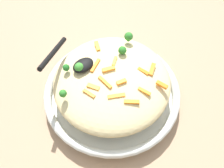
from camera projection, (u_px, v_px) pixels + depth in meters
ground_plane at (112, 98)px, 0.74m from camera, size 2.40×2.40×0.00m
serving_bowl at (112, 93)px, 0.72m from camera, size 0.37×0.37×0.05m
pasta_mound at (112, 82)px, 0.67m from camera, size 0.30×0.30×0.08m
carrot_piece_0 at (132, 102)px, 0.60m from camera, size 0.03×0.03×0.01m
carrot_piece_1 at (108, 70)px, 0.64m from camera, size 0.03×0.02×0.01m
carrot_piece_2 at (116, 96)px, 0.61m from camera, size 0.04×0.03×0.01m
carrot_piece_3 at (115, 61)px, 0.66m from camera, size 0.03×0.02×0.01m
carrot_piece_4 at (152, 69)px, 0.65m from camera, size 0.04×0.03×0.01m
carrot_piece_5 at (144, 91)px, 0.62m from camera, size 0.02×0.03×0.01m
carrot_piece_6 at (143, 71)px, 0.65m from camera, size 0.02×0.03×0.01m
carrot_piece_7 at (122, 82)px, 0.63m from camera, size 0.03×0.02×0.01m
carrot_piece_8 at (97, 46)px, 0.69m from camera, size 0.02×0.03×0.01m
carrot_piece_9 at (105, 82)px, 0.63m from camera, size 0.01×0.04×0.01m
carrot_piece_10 at (162, 85)px, 0.63m from camera, size 0.02×0.03×0.01m
carrot_piece_11 at (93, 86)px, 0.62m from camera, size 0.02×0.03×0.01m
carrot_piece_12 at (95, 65)px, 0.65m from camera, size 0.04×0.02×0.01m
carrot_piece_13 at (89, 94)px, 0.62m from camera, size 0.02×0.03×0.01m
broccoli_floret_0 at (63, 93)px, 0.60m from camera, size 0.02×0.02×0.02m
broccoli_floret_1 at (66, 68)px, 0.65m from camera, size 0.02×0.02×0.02m
broccoli_floret_2 at (122, 50)px, 0.67m from camera, size 0.02×0.02×0.03m
broccoli_floret_3 at (129, 37)px, 0.70m from camera, size 0.02×0.02×0.03m
broccoli_floret_4 at (79, 67)px, 0.64m from camera, size 0.02×0.02×0.03m
serving_spoon at (73, 61)px, 0.64m from camera, size 0.14×0.13×0.07m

